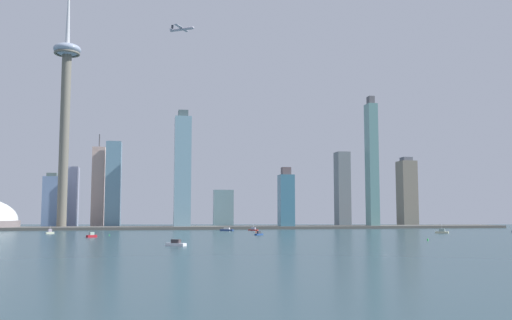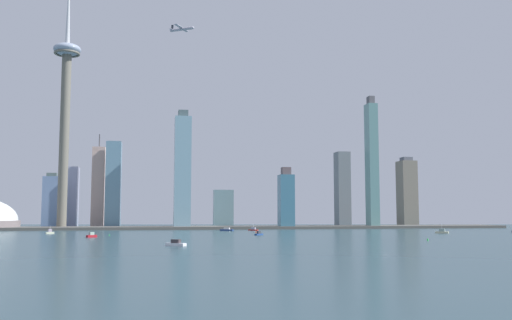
% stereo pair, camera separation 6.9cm
% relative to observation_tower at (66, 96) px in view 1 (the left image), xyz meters
% --- Properties ---
extents(ground_plane, '(6000.00, 6000.00, 0.00)m').
position_rel_observation_tower_xyz_m(ground_plane, '(233.31, -471.29, -173.16)').
color(ground_plane, '#29434C').
extents(waterfront_pier, '(719.88, 63.56, 3.43)m').
position_rel_observation_tower_xyz_m(waterfront_pier, '(233.31, -24.25, -171.44)').
color(waterfront_pier, '#54534E').
rests_on(waterfront_pier, ground).
extents(observation_tower, '(35.43, 35.43, 353.20)m').
position_rel_observation_tower_xyz_m(observation_tower, '(0.00, 0.00, 0.00)').
color(observation_tower, slate).
rests_on(observation_tower, ground).
extents(skyscraper_0, '(27.43, 12.74, 52.48)m').
position_rel_observation_tower_xyz_m(skyscraper_0, '(211.06, 22.13, -146.92)').
color(skyscraper_0, gray).
rests_on(skyscraper_0, ground).
extents(skyscraper_1, '(18.69, 22.39, 110.06)m').
position_rel_observation_tower_xyz_m(skyscraper_1, '(388.78, 31.95, -118.13)').
color(skyscraper_1, slate).
rests_on(skyscraper_1, ground).
extents(skyscraper_2, '(21.64, 15.32, 74.73)m').
position_rel_observation_tower_xyz_m(skyscraper_2, '(-21.02, 44.44, -137.28)').
color(skyscraper_2, '#6883AC').
rests_on(skyscraper_2, ground).
extents(skyscraper_3, '(17.24, 16.65, 130.85)m').
position_rel_observation_tower_xyz_m(skyscraper_3, '(39.30, 54.35, -116.82)').
color(skyscraper_3, beige).
rests_on(skyscraper_3, ground).
extents(skyscraper_4, '(13.26, 18.62, 182.88)m').
position_rel_observation_tower_xyz_m(skyscraper_4, '(411.73, -25.34, -85.14)').
color(skyscraper_4, '#629290').
rests_on(skyscraper_4, ground).
extents(skyscraper_5, '(15.49, 25.41, 85.37)m').
position_rel_observation_tower_xyz_m(skyscraper_5, '(2.31, 73.60, -130.47)').
color(skyscraper_5, '#ADAFCF').
rests_on(skyscraper_5, ground).
extents(skyscraper_6, '(14.81, 24.94, 53.55)m').
position_rel_observation_tower_xyz_m(skyscraper_6, '(302.02, 18.74, -146.38)').
color(skyscraper_6, '#B0B9C3').
rests_on(skyscraper_6, ground).
extents(skyscraper_7, '(19.91, 27.59, 117.09)m').
position_rel_observation_tower_xyz_m(skyscraper_7, '(61.34, 29.23, -114.61)').
color(skyscraper_7, '#638DA4').
rests_on(skyscraper_7, ground).
extents(skyscraper_8, '(24.66, 27.51, 108.59)m').
position_rel_observation_tower_xyz_m(skyscraper_8, '(509.88, 71.51, -120.79)').
color(skyscraper_8, gray).
rests_on(skyscraper_8, ground).
extents(skyscraper_9, '(19.04, 19.27, 80.43)m').
position_rel_observation_tower_xyz_m(skyscraper_9, '(286.11, -38.74, -135.97)').
color(skyscraper_9, teal).
rests_on(skyscraper_9, ground).
extents(skyscraper_10, '(21.43, 25.98, 156.12)m').
position_rel_observation_tower_xyz_m(skyscraper_10, '(152.10, -12.84, -97.88)').
color(skyscraper_10, '#7DA7B8').
rests_on(skyscraper_10, ground).
extents(boat_0, '(13.43, 11.15, 4.13)m').
position_rel_observation_tower_xyz_m(boat_0, '(128.29, -387.06, -171.67)').
color(boat_0, white).
rests_on(boat_0, ground).
extents(boat_1, '(12.58, 11.14, 10.67)m').
position_rel_observation_tower_xyz_m(boat_1, '(404.66, -221.85, -171.46)').
color(boat_1, beige).
rests_on(boat_1, ground).
extents(boat_2, '(11.70, 10.30, 8.48)m').
position_rel_observation_tower_xyz_m(boat_2, '(231.12, -100.04, -171.76)').
color(boat_2, '#AC1F1A').
rests_on(boat_2, ground).
extents(boat_3, '(15.40, 12.10, 3.84)m').
position_rel_observation_tower_xyz_m(boat_3, '(198.85, -106.08, -171.76)').
color(boat_3, navy).
rests_on(boat_3, ground).
extents(boat_4, '(7.96, 5.88, 8.25)m').
position_rel_observation_tower_xyz_m(boat_4, '(14.02, -163.61, -171.38)').
color(boat_4, beige).
rests_on(boat_4, ground).
extents(boat_5, '(8.79, 9.02, 4.48)m').
position_rel_observation_tower_xyz_m(boat_5, '(62.75, -251.24, -171.54)').
color(boat_5, '#A71921').
rests_on(boat_5, ground).
extents(boat_6, '(9.68, 9.76, 3.96)m').
position_rel_observation_tower_xyz_m(boat_6, '(212.47, -230.88, -171.74)').
color(boat_6, navy).
rests_on(boat_6, ground).
extents(channel_buoy_0, '(1.51, 1.51, 1.75)m').
position_rel_observation_tower_xyz_m(channel_buoy_0, '(319.81, -352.70, -172.28)').
color(channel_buoy_0, green).
rests_on(channel_buoy_0, ground).
extents(channel_buoy_1, '(1.15, 1.15, 2.99)m').
position_rel_observation_tower_xyz_m(channel_buoy_1, '(220.16, -175.04, -171.66)').
color(channel_buoy_1, '#E54C19').
rests_on(channel_buoy_1, ground).
extents(channel_buoy_2, '(1.07, 1.07, 1.65)m').
position_rel_observation_tower_xyz_m(channel_buoy_2, '(75.28, -220.61, -172.33)').
color(channel_buoy_2, green).
rests_on(channel_buoy_2, ground).
extents(airplane, '(28.31, 26.63, 8.35)m').
position_rel_observation_tower_xyz_m(airplane, '(144.34, -112.07, 61.42)').
color(airplane, '#B9B2C3').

